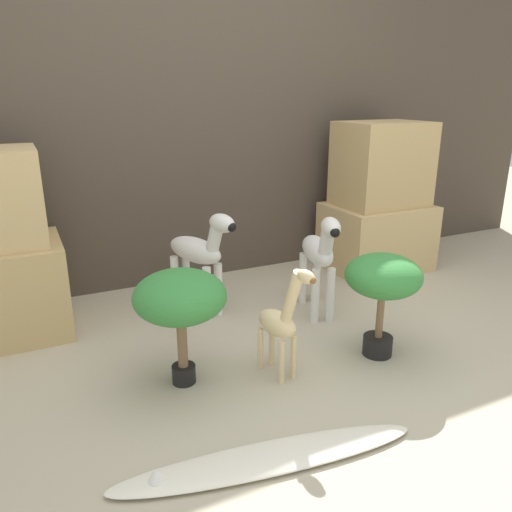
{
  "coord_description": "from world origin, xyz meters",
  "views": [
    {
      "loc": [
        -1.11,
        -1.6,
        1.31
      ],
      "look_at": [
        0.13,
        0.98,
        0.36
      ],
      "focal_mm": 35.0,
      "sensor_mm": 36.0,
      "label": 1
    }
  ],
  "objects_px": {
    "zebra_left": "(200,253)",
    "giraffe_figurine": "(281,320)",
    "surfboard": "(267,459)",
    "potted_palm_back": "(180,299)",
    "zebra_right": "(319,255)",
    "potted_palm_front": "(383,281)"
  },
  "relations": [
    {
      "from": "surfboard",
      "to": "zebra_right",
      "type": "bearing_deg",
      "value": 49.74
    },
    {
      "from": "giraffe_figurine",
      "to": "potted_palm_back",
      "type": "xyz_separation_m",
      "value": [
        -0.44,
        0.14,
        0.13
      ]
    },
    {
      "from": "giraffe_figurine",
      "to": "potted_palm_front",
      "type": "distance_m",
      "value": 0.57
    },
    {
      "from": "zebra_left",
      "to": "potted_palm_front",
      "type": "relative_size",
      "value": 1.21
    },
    {
      "from": "potted_palm_front",
      "to": "surfboard",
      "type": "bearing_deg",
      "value": -152.24
    },
    {
      "from": "zebra_right",
      "to": "zebra_left",
      "type": "relative_size",
      "value": 1.0
    },
    {
      "from": "giraffe_figurine",
      "to": "surfboard",
      "type": "xyz_separation_m",
      "value": [
        -0.33,
        -0.5,
        -0.27
      ]
    },
    {
      "from": "zebra_right",
      "to": "giraffe_figurine",
      "type": "distance_m",
      "value": 0.75
    },
    {
      "from": "giraffe_figurine",
      "to": "potted_palm_back",
      "type": "distance_m",
      "value": 0.48
    },
    {
      "from": "zebra_right",
      "to": "surfboard",
      "type": "height_order",
      "value": "zebra_right"
    },
    {
      "from": "potted_palm_front",
      "to": "surfboard",
      "type": "xyz_separation_m",
      "value": [
        -0.88,
        -0.46,
        -0.39
      ]
    },
    {
      "from": "zebra_right",
      "to": "potted_palm_back",
      "type": "relative_size",
      "value": 1.19
    },
    {
      "from": "zebra_left",
      "to": "potted_palm_back",
      "type": "xyz_separation_m",
      "value": [
        -0.34,
        -0.71,
        0.04
      ]
    },
    {
      "from": "zebra_right",
      "to": "potted_palm_front",
      "type": "height_order",
      "value": "zebra_right"
    },
    {
      "from": "zebra_right",
      "to": "zebra_left",
      "type": "distance_m",
      "value": 0.71
    },
    {
      "from": "zebra_left",
      "to": "potted_palm_back",
      "type": "bearing_deg",
      "value": -115.98
    },
    {
      "from": "zebra_right",
      "to": "giraffe_figurine",
      "type": "relative_size",
      "value": 1.12
    },
    {
      "from": "zebra_left",
      "to": "potted_palm_front",
      "type": "bearing_deg",
      "value": -54.14
    },
    {
      "from": "zebra_right",
      "to": "potted_palm_front",
      "type": "xyz_separation_m",
      "value": [
        0.01,
        -0.56,
        0.02
      ]
    },
    {
      "from": "potted_palm_back",
      "to": "zebra_right",
      "type": "bearing_deg",
      "value": 21.08
    },
    {
      "from": "zebra_left",
      "to": "giraffe_figurine",
      "type": "relative_size",
      "value": 1.12
    },
    {
      "from": "zebra_left",
      "to": "potted_palm_back",
      "type": "height_order",
      "value": "zebra_left"
    }
  ]
}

